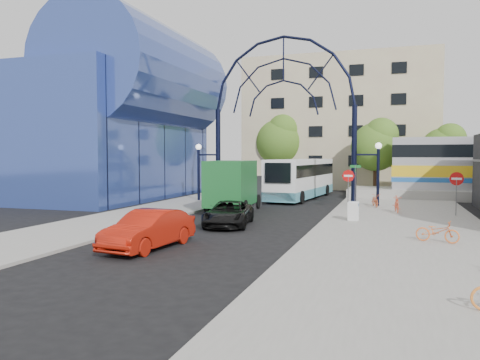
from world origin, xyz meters
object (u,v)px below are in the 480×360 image
(tree_north_a, at_px, (377,144))
(green_truck, at_px, (234,186))
(sandwich_board, at_px, (353,209))
(bike_near_a, at_px, (375,200))
(black_suv, at_px, (229,214))
(street_name_sign, at_px, (355,177))
(tree_north_c, at_px, (445,148))
(do_not_enter_sign, at_px, (456,183))
(gateway_arch, at_px, (283,85))
(tree_north_b, at_px, (281,139))
(bike_near_b, at_px, (397,204))
(bike_far_a, at_px, (437,231))
(city_bus, at_px, (301,178))
(red_sedan, at_px, (149,229))
(stop_sign, at_px, (348,179))

(tree_north_a, relative_size, green_truck, 1.07)
(sandwich_board, height_order, bike_near_a, sandwich_board)
(tree_north_a, distance_m, black_suv, 24.13)
(bike_near_a, bearing_deg, street_name_sign, -160.53)
(tree_north_c, bearing_deg, do_not_enter_sign, -93.58)
(gateway_arch, relative_size, green_truck, 2.09)
(street_name_sign, xyz_separation_m, tree_north_b, (-9.08, 17.33, 3.14))
(gateway_arch, xyz_separation_m, bike_near_b, (7.80, -3.56, -7.94))
(street_name_sign, relative_size, black_suv, 0.62)
(bike_near_b, bearing_deg, green_truck, -177.93)
(green_truck, bearing_deg, sandwich_board, -25.72)
(gateway_arch, xyz_separation_m, do_not_enter_sign, (11.00, -4.00, -6.58))
(bike_far_a, bearing_deg, street_name_sign, 33.74)
(gateway_arch, height_order, street_name_sign, gateway_arch)
(black_suv, bearing_deg, tree_north_c, 54.26)
(city_bus, height_order, bike_far_a, city_bus)
(do_not_enter_sign, xyz_separation_m, red_sedan, (-12.24, -13.35, -1.24))
(sandwich_board, relative_size, red_sedan, 0.22)
(city_bus, xyz_separation_m, green_truck, (-2.38, -10.14, -0.08))
(tree_north_a, height_order, black_suv, tree_north_a)
(do_not_enter_sign, relative_size, city_bus, 0.21)
(street_name_sign, xyz_separation_m, bike_far_a, (4.04, -11.83, -1.58))
(tree_north_c, distance_m, bike_far_a, 27.56)
(stop_sign, distance_m, do_not_enter_sign, 6.51)
(tree_north_b, relative_size, tree_north_c, 1.23)
(sandwich_board, height_order, tree_north_b, tree_north_b)
(street_name_sign, distance_m, tree_north_a, 13.59)
(tree_north_c, bearing_deg, street_name_sign, -114.31)
(tree_north_c, distance_m, black_suv, 28.08)
(sandwich_board, relative_size, tree_north_a, 0.14)
(do_not_enter_sign, relative_size, sandwich_board, 2.51)
(street_name_sign, bearing_deg, tree_north_a, 86.04)
(red_sedan, relative_size, bike_far_a, 2.72)
(sandwich_board, xyz_separation_m, red_sedan, (-6.84, -9.33, -0.01))
(red_sedan, bearing_deg, tree_north_c, 72.68)
(red_sedan, distance_m, bike_far_a, 11.27)
(bike_near_a, bearing_deg, tree_north_a, 78.84)
(tree_north_a, height_order, tree_north_c, tree_north_a)
(gateway_arch, height_order, green_truck, gateway_arch)
(tree_north_c, distance_m, city_bus, 14.91)
(green_truck, relative_size, bike_near_a, 3.92)
(do_not_enter_sign, xyz_separation_m, street_name_sign, (-5.80, 2.60, 0.15))
(tree_north_a, distance_m, red_sedan, 30.44)
(green_truck, height_order, bike_near_b, green_truck)
(tree_north_b, xyz_separation_m, black_suv, (3.61, -26.93, -4.64))
(green_truck, height_order, red_sedan, green_truck)
(sandwich_board, distance_m, tree_north_b, 26.15)
(gateway_arch, bearing_deg, stop_sign, -22.63)
(bike_near_b, bearing_deg, black_suv, -143.95)
(street_name_sign, relative_size, tree_north_c, 0.43)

